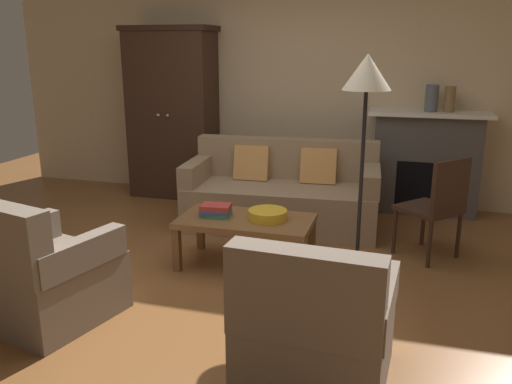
% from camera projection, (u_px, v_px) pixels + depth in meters
% --- Properties ---
extents(ground_plane, '(9.60, 9.60, 0.00)m').
position_uv_depth(ground_plane, '(223.00, 280.00, 4.16)').
color(ground_plane, brown).
extents(back_wall, '(7.20, 0.10, 2.80)m').
position_uv_depth(back_wall, '(293.00, 81.00, 6.15)').
color(back_wall, beige).
rests_on(back_wall, ground).
extents(fireplace, '(1.26, 0.48, 1.12)m').
position_uv_depth(fireplace, '(426.00, 162.00, 5.73)').
color(fireplace, '#4C4947').
rests_on(fireplace, ground).
extents(armoire, '(1.06, 0.57, 2.02)m').
position_uv_depth(armoire, '(173.00, 113.00, 6.32)').
color(armoire, '#382319').
rests_on(armoire, ground).
extents(couch, '(1.97, 0.98, 0.86)m').
position_uv_depth(couch, '(282.00, 195.00, 5.36)').
color(couch, '#937A5B').
rests_on(couch, ground).
extents(coffee_table, '(1.10, 0.60, 0.42)m').
position_uv_depth(coffee_table, '(246.00, 224.00, 4.34)').
color(coffee_table, brown).
rests_on(coffee_table, ground).
extents(fruit_bowl, '(0.32, 0.32, 0.08)m').
position_uv_depth(fruit_bowl, '(268.00, 215.00, 4.29)').
color(fruit_bowl, gold).
rests_on(fruit_bowl, coffee_table).
extents(book_stack, '(0.26, 0.20, 0.10)m').
position_uv_depth(book_stack, '(216.00, 210.00, 4.37)').
color(book_stack, '#427A4C').
rests_on(book_stack, coffee_table).
extents(mantel_vase_slate, '(0.14, 0.14, 0.28)m').
position_uv_depth(mantel_vase_slate, '(432.00, 98.00, 5.53)').
color(mantel_vase_slate, '#565B66').
rests_on(mantel_vase_slate, fireplace).
extents(mantel_vase_bronze, '(0.11, 0.11, 0.27)m').
position_uv_depth(mantel_vase_bronze, '(450.00, 99.00, 5.48)').
color(mantel_vase_bronze, olive).
rests_on(mantel_vase_bronze, fireplace).
extents(armchair_near_left, '(0.93, 0.93, 0.88)m').
position_uv_depth(armchair_near_left, '(43.00, 276.00, 3.49)').
color(armchair_near_left, '#756656').
rests_on(armchair_near_left, ground).
extents(armchair_near_right, '(0.82, 0.82, 0.88)m').
position_uv_depth(armchair_near_right, '(315.00, 332.00, 2.80)').
color(armchair_near_right, '#756656').
rests_on(armchair_near_right, ground).
extents(side_chair_wooden, '(0.62, 0.62, 0.90)m').
position_uv_depth(side_chair_wooden, '(438.00, 202.00, 4.44)').
color(side_chair_wooden, '#382319').
rests_on(side_chair_wooden, ground).
extents(floor_lamp, '(0.36, 0.36, 1.74)m').
position_uv_depth(floor_lamp, '(366.00, 86.00, 3.83)').
color(floor_lamp, black).
rests_on(floor_lamp, ground).
extents(dog, '(0.57, 0.26, 0.39)m').
position_uv_depth(dog, '(20.00, 237.00, 4.40)').
color(dog, beige).
rests_on(dog, ground).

